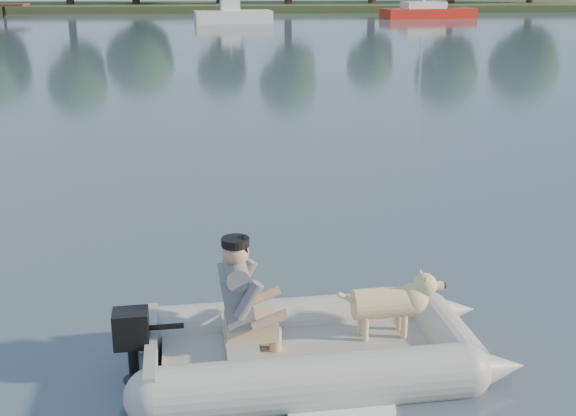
{
  "coord_description": "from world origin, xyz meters",
  "views": [
    {
      "loc": [
        -0.58,
        -6.62,
        3.52
      ],
      "look_at": [
        -0.04,
        1.72,
        0.75
      ],
      "focal_mm": 45.0,
      "sensor_mm": 36.0,
      "label": 1
    }
  ],
  "objects_px": {
    "man": "(239,292)",
    "sailboat": "(428,12)",
    "dog": "(383,308)",
    "dinghy": "(316,308)",
    "motorboat": "(233,7)"
  },
  "relations": [
    {
      "from": "dinghy",
      "to": "motorboat",
      "type": "bearing_deg",
      "value": 86.29
    },
    {
      "from": "dinghy",
      "to": "man",
      "type": "bearing_deg",
      "value": 175.76
    },
    {
      "from": "man",
      "to": "sailboat",
      "type": "relative_size",
      "value": 0.11
    },
    {
      "from": "dog",
      "to": "motorboat",
      "type": "relative_size",
      "value": 0.17
    },
    {
      "from": "man",
      "to": "dog",
      "type": "xyz_separation_m",
      "value": [
        1.34,
        0.12,
        -0.26
      ]
    },
    {
      "from": "man",
      "to": "sailboat",
      "type": "height_order",
      "value": "sailboat"
    },
    {
      "from": "motorboat",
      "to": "dinghy",
      "type": "bearing_deg",
      "value": -96.86
    },
    {
      "from": "dinghy",
      "to": "man",
      "type": "xyz_separation_m",
      "value": [
        -0.7,
        -0.01,
        0.18
      ]
    },
    {
      "from": "sailboat",
      "to": "dog",
      "type": "bearing_deg",
      "value": -116.48
    },
    {
      "from": "man",
      "to": "motorboat",
      "type": "xyz_separation_m",
      "value": [
        -0.43,
        45.57,
        0.27
      ]
    },
    {
      "from": "motorboat",
      "to": "sailboat",
      "type": "distance_m",
      "value": 15.41
    },
    {
      "from": "dinghy",
      "to": "sailboat",
      "type": "bearing_deg",
      "value": 69.66
    },
    {
      "from": "sailboat",
      "to": "man",
      "type": "bearing_deg",
      "value": -117.87
    },
    {
      "from": "man",
      "to": "sailboat",
      "type": "distance_m",
      "value": 52.05
    },
    {
      "from": "man",
      "to": "dinghy",
      "type": "bearing_deg",
      "value": -4.24
    }
  ]
}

